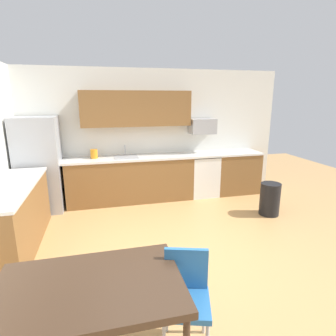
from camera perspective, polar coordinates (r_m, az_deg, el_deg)
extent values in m
plane|color=tan|center=(3.98, 3.62, -17.66)|extent=(12.00, 12.00, 0.00)
cube|color=silver|center=(6.01, -3.80, 7.02)|extent=(5.80, 0.10, 2.70)
cube|color=brown|center=(5.79, -7.64, -2.48)|extent=(2.56, 0.60, 0.90)
cube|color=brown|center=(6.47, 13.75, -0.98)|extent=(0.99, 0.60, 0.90)
cube|color=brown|center=(4.52, -29.29, -9.11)|extent=(0.60, 2.00, 0.90)
cube|color=silver|center=(5.74, -3.11, 2.33)|extent=(4.80, 0.64, 0.04)
cube|color=silver|center=(4.37, -30.04, -3.42)|extent=(0.64, 2.00, 0.04)
cube|color=brown|center=(5.70, -6.53, 12.12)|extent=(2.20, 0.34, 0.70)
cube|color=#9EA0A5|center=(5.69, -25.06, 0.58)|extent=(0.76, 0.70, 1.78)
cube|color=white|center=(6.15, 7.14, -1.55)|extent=(0.60, 0.60, 0.88)
cube|color=black|center=(6.04, 7.28, 2.60)|extent=(0.60, 0.60, 0.03)
cube|color=#9EA0A5|center=(6.04, 7.12, 8.58)|extent=(0.54, 0.36, 0.32)
cube|color=#A5A8AD|center=(5.67, -8.67, 1.63)|extent=(0.48, 0.40, 0.14)
cylinder|color=#B2B5BA|center=(5.82, -8.89, 3.54)|extent=(0.02, 0.02, 0.24)
cube|color=#422D1E|center=(2.32, -15.91, -22.87)|extent=(1.40, 0.90, 0.06)
cylinder|color=#422D1E|center=(2.96, -28.78, -24.13)|extent=(0.05, 0.05, 0.69)
cylinder|color=#422D1E|center=(2.90, -1.27, -23.07)|extent=(0.05, 0.05, 0.69)
cube|color=#2D72B7|center=(2.55, 3.69, -26.20)|extent=(0.50, 0.50, 0.05)
cube|color=#2D72B7|center=(2.57, 3.76, -20.20)|extent=(0.37, 0.15, 0.40)
cylinder|color=#B2B2B7|center=(2.84, -0.28, -27.54)|extent=(0.03, 0.03, 0.42)
cylinder|color=#B2B2B7|center=(2.84, 7.47, -27.61)|extent=(0.03, 0.03, 0.42)
cylinder|color=black|center=(5.44, 20.33, -6.03)|extent=(0.36, 0.36, 0.60)
cylinder|color=orange|center=(5.67, -15.05, 2.75)|extent=(0.14, 0.14, 0.20)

